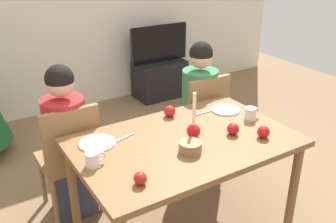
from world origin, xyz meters
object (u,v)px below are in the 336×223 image
Objects in this scene: apple_near_candle at (170,111)px; apple_far_edge at (140,178)px; tv_stand at (160,79)px; plate_left at (97,143)px; mug_right at (250,113)px; apple_by_right_mug at (263,132)px; chair_left at (70,154)px; chair_right at (201,118)px; candle_centerpiece at (194,128)px; person_right_child at (199,110)px; dining_table at (184,151)px; tv at (159,44)px; plate_right at (225,110)px; mug_left at (93,159)px; apple_by_left_plate at (233,129)px; bowl_walnuts at (190,147)px; person_left_child at (68,146)px.

apple_far_edge is (-0.57, -0.62, -0.01)m from apple_near_candle.
tv_stand is 2.78× the size of plate_left.
mug_right is 0.27m from apple_by_right_mug.
chair_left is 3.91× the size of plate_left.
chair_right is 0.86m from candle_centerpiece.
person_right_child is at bearing 51.06° from candle_centerpiece.
apple_near_candle is 0.68m from apple_by_right_mug.
apple_near_candle is (0.60, 0.10, 0.04)m from plate_left.
candle_centerpiece reaches higher than dining_table.
tv is at bearing 50.91° from plate_left.
chair_left is 4.25× the size of plate_right.
chair_left is 0.93m from apple_far_edge.
plate_left is at bearing 63.18° from mug_left.
dining_table is 1.56× the size of chair_left.
dining_table is 0.52m from apple_by_right_mug.
apple_near_candle is at bearing 24.58° from mug_left.
apple_near_candle reaches higher than plate_left.
candle_centerpiece reaches higher than apple_by_left_plate.
apple_far_edge is at bearing -177.91° from apple_by_right_mug.
dining_table is 0.16m from candle_centerpiece.
tv reaches higher than mug_left.
bowl_walnuts is 1.75× the size of apple_by_left_plate.
plate_left is (-1.67, -2.06, 0.05)m from tv.
plate_left is (-1.67, -2.06, 0.52)m from tv_stand.
tv reaches higher than apple_by_left_plate.
mug_right is 1.07m from apple_far_edge.
tv_stand is (1.18, 2.30, -0.43)m from dining_table.
person_right_child is 5.10× the size of plate_left.
plate_left is at bearing -129.10° from tv_stand.
bowl_walnuts is (0.52, -0.75, 0.27)m from chair_left.
person_right_child is (-0.00, 0.03, 0.06)m from chair_right.
apple_by_left_plate is at bearing 5.80° from bowl_walnuts.
candle_centerpiece is (0.64, -0.61, 0.30)m from chair_left.
person_right_child is at bearing 0.00° from person_left_child.
apple_far_edge reaches higher than plate_right.
tv_stand is at bearing 70.83° from chair_right.
mug_left is at bearing 178.15° from candle_centerpiece.
mug_left is at bearing 178.29° from dining_table.
chair_left is at bearing 133.26° from dining_table.
apple_by_left_plate is at bearing -23.15° from candle_centerpiece.
candle_centerpiece reaches higher than chair_right.
apple_far_edge is at bearing -122.53° from tv_stand.
mug_right is at bearing -104.96° from tv.
person_right_child is 0.68m from mug_right.
plate_left is 1.06m from apple_by_right_mug.
candle_centerpiece is (-1.11, -2.30, 0.10)m from tv.
tv_stand is 4.61× the size of bowl_walnuts.
mug_right is at bearing 0.93° from candle_centerpiece.
chair_left is 1.14× the size of tv.
plate_left is 1.09× the size of plate_right.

